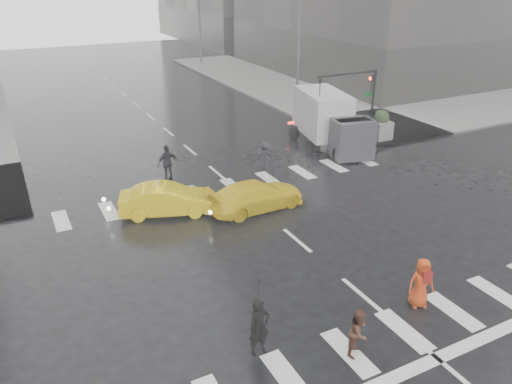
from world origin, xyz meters
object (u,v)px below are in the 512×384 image
pedestrian_brown (359,332)px  pedestrian_orange (421,283)px  taxi_mid (167,200)px  box_truck (330,120)px  traffic_signal_pole (360,93)px

pedestrian_brown → pedestrian_orange: bearing=-12.9°
taxi_mid → box_truck: box_truck is taller
traffic_signal_pole → pedestrian_brown: 17.96m
pedestrian_brown → taxi_mid: bearing=71.9°
box_truck → taxi_mid: bearing=-147.2°
pedestrian_orange → box_truck: 15.31m
pedestrian_orange → box_truck: size_ratio=0.28×
pedestrian_brown → box_truck: size_ratio=0.24×
traffic_signal_pole → box_truck: bearing=155.7°
traffic_signal_pole → taxi_mid: 13.47m
pedestrian_brown → box_truck: box_truck is taller
pedestrian_brown → box_truck: 17.51m
traffic_signal_pole → pedestrian_orange: (-7.76, -13.27, -2.38)m
pedestrian_brown → pedestrian_orange: 3.18m
pedestrian_orange → traffic_signal_pole: bearing=81.6°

